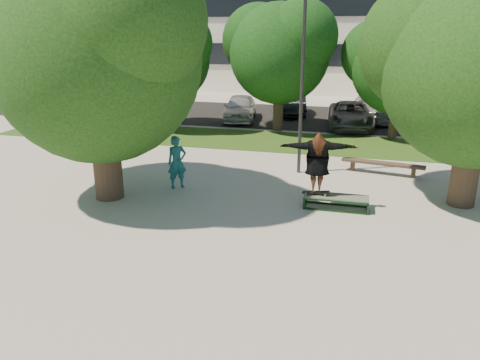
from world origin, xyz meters
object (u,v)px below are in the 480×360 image
(lamppost, at_px, (302,83))
(bench, at_px, (383,164))
(tree_left, at_px, (95,46))
(grind_box, at_px, (336,202))
(car_silver_b, at_px, (379,104))
(tree_right, at_px, (478,60))
(car_silver_a, at_px, (240,108))
(car_dark, at_px, (294,104))
(car_grey, at_px, (350,115))
(bystander, at_px, (177,162))

(lamppost, bearing_deg, bench, 10.23)
(tree_left, xyz_separation_m, grind_box, (6.79, 0.67, -4.23))
(bench, xyz_separation_m, car_silver_b, (0.07, 10.91, 0.45))
(car_silver_b, bearing_deg, tree_left, -125.53)
(tree_right, relative_size, car_silver_a, 1.57)
(car_dark, bearing_deg, tree_left, -111.95)
(grind_box, distance_m, car_grey, 11.74)
(bench, xyz_separation_m, car_grey, (-1.38, 7.98, 0.29))
(grind_box, relative_size, car_silver_b, 0.32)
(tree_left, bearing_deg, car_dark, 77.39)
(car_dark, bearing_deg, grind_box, -86.54)
(tree_left, height_order, bystander, tree_left)
(bench, height_order, car_silver_a, car_silver_a)
(tree_left, relative_size, car_silver_b, 1.27)
(bench, distance_m, car_silver_b, 10.91)
(bystander, height_order, car_grey, bystander)
(lamppost, height_order, car_grey, lamppost)
(bench, bearing_deg, lamppost, -159.63)
(tree_left, distance_m, bench, 10.14)
(grind_box, bearing_deg, lamppost, 114.89)
(tree_left, height_order, grind_box, tree_left)
(tree_right, bearing_deg, car_grey, 108.16)
(grind_box, relative_size, bystander, 1.06)
(bystander, bearing_deg, car_grey, 26.12)
(lamppost, relative_size, car_dark, 1.58)
(car_grey, bearing_deg, car_silver_b, 59.46)
(tree_right, relative_size, car_dark, 1.68)
(lamppost, bearing_deg, car_grey, 79.99)
(grind_box, xyz_separation_m, bystander, (-5.04, 0.60, 0.66))
(grind_box, distance_m, bystander, 5.12)
(bystander, xyz_separation_m, bench, (6.41, 3.15, -0.48))
(tree_left, distance_m, bystander, 4.18)
(tree_left, relative_size, bystander, 4.20)
(tree_right, distance_m, lamppost, 5.36)
(car_silver_b, bearing_deg, bystander, -122.04)
(grind_box, xyz_separation_m, car_silver_a, (-6.00, 12.32, 0.51))
(tree_right, xyz_separation_m, car_grey, (-3.42, 10.42, -3.44))
(tree_right, relative_size, bystander, 3.84)
(lamppost, bearing_deg, tree_left, -143.58)
(tree_right, xyz_separation_m, lamppost, (-4.92, 1.92, -0.94))
(lamppost, distance_m, car_silver_a, 10.43)
(tree_right, distance_m, grind_box, 5.35)
(car_grey, bearing_deg, grind_box, -94.20)
(bystander, bearing_deg, car_silver_b, 25.70)
(car_silver_a, relative_size, car_dark, 1.07)
(car_dark, height_order, car_grey, car_grey)
(bystander, height_order, car_silver_a, bystander)
(tree_left, xyz_separation_m, car_silver_a, (0.79, 12.99, -3.72))
(tree_right, height_order, car_silver_b, tree_right)
(tree_right, distance_m, car_silver_a, 14.87)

